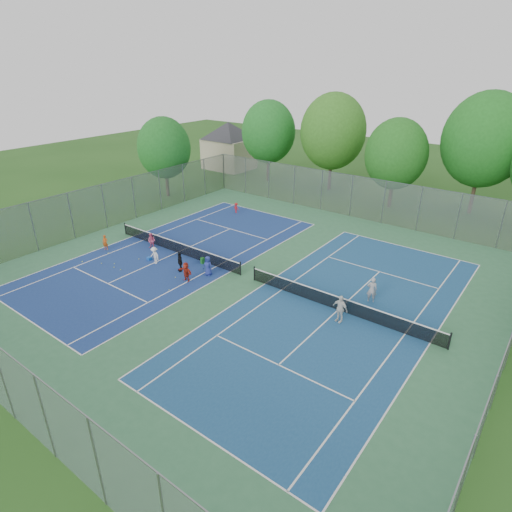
{
  "coord_description": "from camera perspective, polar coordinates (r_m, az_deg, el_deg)",
  "views": [
    {
      "loc": [
        16.35,
        -20.65,
        13.92
      ],
      "look_at": [
        0.0,
        1.0,
        1.3
      ],
      "focal_mm": 30.0,
      "sensor_mm": 36.0,
      "label": 1
    }
  ],
  "objects": [
    {
      "name": "tennis_ball_2",
      "position": [
        30.25,
        -10.69,
        -2.85
      ],
      "size": [
        0.07,
        0.07,
        0.07
      ],
      "primitive_type": "sphere",
      "color": "yellow",
      "rests_on": "ground"
    },
    {
      "name": "tennis_ball_8",
      "position": [
        33.74,
        -19.9,
        -0.95
      ],
      "size": [
        0.07,
        0.07,
        0.07
      ],
      "primitive_type": "sphere",
      "color": "gold",
      "rests_on": "ground"
    },
    {
      "name": "tennis_ball_5",
      "position": [
        28.75,
        -11.52,
        -4.49
      ],
      "size": [
        0.07,
        0.07,
        0.07
      ],
      "primitive_type": "sphere",
      "color": "gold",
      "rests_on": "ground"
    },
    {
      "name": "tree_nl",
      "position": [
        49.59,
        10.24,
        16.02
      ],
      "size": [
        7.2,
        7.2,
        10.69
      ],
      "color": "#443326",
      "rests_on": "ground"
    },
    {
      "name": "court_pad",
      "position": [
        29.79,
        -1.16,
        -2.91
      ],
      "size": [
        32.0,
        32.0,
        0.01
      ],
      "primitive_type": "cube",
      "color": "#316843",
      "rests_on": "ground"
    },
    {
      "name": "tree_nc",
      "position": [
        44.87,
        18.18,
        12.79
      ],
      "size": [
        6.0,
        6.0,
        8.85
      ],
      "color": "#443326",
      "rests_on": "ground"
    },
    {
      "name": "tennis_ball_1",
      "position": [
        34.54,
        -22.16,
        -0.73
      ],
      "size": [
        0.07,
        0.07,
        0.07
      ],
      "primitive_type": "sphere",
      "color": "#C9F338",
      "rests_on": "ground"
    },
    {
      "name": "tennis_ball_4",
      "position": [
        33.38,
        -18.36,
        -1.0
      ],
      "size": [
        0.07,
        0.07,
        0.07
      ],
      "primitive_type": "sphere",
      "color": "#BEE435",
      "rests_on": "ground"
    },
    {
      "name": "student_b",
      "position": [
        35.11,
        -13.74,
        1.98
      ],
      "size": [
        0.75,
        0.67,
        1.28
      ],
      "primitive_type": "imported",
      "rotation": [
        0.0,
        0.0,
        0.34
      ],
      "color": "#DF567E",
      "rests_on": "ground"
    },
    {
      "name": "tree_nr",
      "position": [
        45.77,
        28.22,
        13.47
      ],
      "size": [
        7.6,
        7.6,
        11.42
      ],
      "color": "#443326",
      "rests_on": "ground"
    },
    {
      "name": "court_left",
      "position": [
        34.13,
        -10.45,
        0.47
      ],
      "size": [
        10.97,
        23.77,
        0.01
      ],
      "primitive_type": "cube",
      "color": "navy",
      "rests_on": "court_pad"
    },
    {
      "name": "teen_court_b",
      "position": [
        25.13,
        11.13,
        -6.9
      ],
      "size": [
        1.06,
        0.58,
        1.71
      ],
      "primitive_type": "imported",
      "rotation": [
        0.0,
        0.0,
        -0.17
      ],
      "color": "silver",
      "rests_on": "ground"
    },
    {
      "name": "house",
      "position": [
        59.65,
        -3.68,
        15.53
      ],
      "size": [
        11.03,
        11.03,
        7.3
      ],
      "color": "#B7A88C",
      "rests_on": "ground"
    },
    {
      "name": "student_c",
      "position": [
        32.4,
        -13.38,
        0.07
      ],
      "size": [
        0.88,
        0.54,
        1.32
      ],
      "primitive_type": "imported",
      "rotation": [
        0.0,
        0.0,
        -0.06
      ],
      "color": "white",
      "rests_on": "ground"
    },
    {
      "name": "fence_west",
      "position": [
        40.19,
        -19.55,
        6.24
      ],
      "size": [
        0.1,
        32.0,
        4.0
      ],
      "primitive_type": "cube",
      "rotation": [
        0.0,
        0.0,
        1.57
      ],
      "color": "gray",
      "rests_on": "ground"
    },
    {
      "name": "fence_north",
      "position": [
        41.86,
        12.59,
        7.8
      ],
      "size": [
        32.0,
        0.1,
        4.0
      ],
      "primitive_type": "cube",
      "color": "gray",
      "rests_on": "ground"
    },
    {
      "name": "tree_side_w",
      "position": [
        47.59,
        -12.17,
        13.9
      ],
      "size": [
        5.6,
        5.6,
        8.47
      ],
      "color": "#443326",
      "rests_on": "ground"
    },
    {
      "name": "student_d",
      "position": [
        30.85,
        -10.11,
        -0.79
      ],
      "size": [
        0.92,
        0.71,
        1.45
      ],
      "primitive_type": "imported",
      "rotation": [
        0.0,
        0.0,
        -0.48
      ],
      "color": "black",
      "rests_on": "ground"
    },
    {
      "name": "net_right",
      "position": [
        26.36,
        10.96,
        -6.28
      ],
      "size": [
        12.87,
        0.1,
        0.91
      ],
      "primitive_type": "cube",
      "color": "black",
      "rests_on": "ground"
    },
    {
      "name": "student_a",
      "position": [
        35.89,
        -19.46,
        1.7
      ],
      "size": [
        0.54,
        0.47,
        1.24
      ],
      "primitive_type": "imported",
      "rotation": [
        0.0,
        0.0,
        0.47
      ],
      "color": "#C74C12",
      "rests_on": "ground"
    },
    {
      "name": "student_f",
      "position": [
        29.44,
        -9.31,
        -2.1
      ],
      "size": [
        1.31,
        0.48,
        1.39
      ],
      "primitive_type": "imported",
      "rotation": [
        0.0,
        0.0,
        -0.06
      ],
      "color": "#A22617",
      "rests_on": "ground"
    },
    {
      "name": "child_far_baseline",
      "position": [
        42.27,
        -2.65,
        6.43
      ],
      "size": [
        0.71,
        0.47,
        1.03
      ],
      "primitive_type": "imported",
      "rotation": [
        0.0,
        0.0,
        3.01
      ],
      "color": "#B1191D",
      "rests_on": "ground"
    },
    {
      "name": "student_e",
      "position": [
        30.02,
        -6.43,
        -1.31
      ],
      "size": [
        0.76,
        0.55,
        1.43
      ],
      "primitive_type": "imported",
      "rotation": [
        0.0,
        0.0,
        0.15
      ],
      "color": "navy",
      "rests_on": "ground"
    },
    {
      "name": "court_right",
      "position": [
        26.59,
        10.88,
        -7.09
      ],
      "size": [
        10.97,
        23.77,
        0.01
      ],
      "primitive_type": "cube",
      "color": "navy",
      "rests_on": "court_pad"
    },
    {
      "name": "tennis_ball_9",
      "position": [
        35.31,
        -19.09,
        0.34
      ],
      "size": [
        0.07,
        0.07,
        0.07
      ],
      "primitive_type": "sphere",
      "color": "#BBE034",
      "rests_on": "ground"
    },
    {
      "name": "instructor",
      "position": [
        27.52,
        15.2,
        -4.37
      ],
      "size": [
        0.73,
        0.61,
        1.7
      ],
      "primitive_type": "imported",
      "rotation": [
        0.0,
        0.0,
        3.54
      ],
      "color": "#97989A",
      "rests_on": "ground"
    },
    {
      "name": "fence_south",
      "position": [
        20.76,
        -30.6,
        -14.18
      ],
      "size": [
        32.0,
        0.1,
        4.0
      ],
      "primitive_type": "cube",
      "color": "gray",
      "rests_on": "ground"
    },
    {
      "name": "tennis_ball_3",
      "position": [
        33.49,
        -13.69,
        -0.31
      ],
      "size": [
        0.07,
        0.07,
        0.07
      ],
      "primitive_type": "sphere",
      "color": "#CDDF33",
      "rests_on": "ground"
    },
    {
      "name": "ground",
      "position": [
        29.79,
        -1.16,
        -2.92
      ],
      "size": [
        120.0,
        120.0,
        0.0
      ],
      "primitive_type": "plane",
      "color": "#224E18",
      "rests_on": "ground"
    },
    {
      "name": "ball_crate",
      "position": [
        33.27,
        -14.03,
        -0.34
      ],
      "size": [
        0.31,
        0.31,
        0.26
      ],
      "primitive_type": "cube",
      "rotation": [
        0.0,
        0.0,
        -0.04
      ],
      "color": "#1750AC",
      "rests_on": "ground"
    },
    {
      "name": "tree_nw",
      "position": [
        52.96,
        1.68,
        16.22
      ],
      "size": [
        6.4,
        6.4,
        9.58
      ],
      "color": "#443326",
      "rests_on": "ground"
    },
    {
      "name": "ball_hopper",
      "position": [
        31.94,
        -7.14,
        -0.63
      ],
      "size": [
        0.27,
        0.27,
        0.47
      ],
      "primitive_type": "cube",
      "rotation": [
        0.0,
        0.0,
        -0.12
      ],
      "color": "#227C27",
      "rests_on": "ground"
    },
    {
      "name": "net_left",
      "position": [
        33.95,
        -10.5,
        1.14
      ],
      "size": [
        12.87,
        0.1,
        0.91
      ],
      "primitive_type": "cube",
      "color": "black",
      "rests_on": "ground"
    },
    {
      "name": "tennis_ball_7",
      "position": [
        32.31,
        -17.58,
        -1.76
      ],
      "size": [
        0.07,
        0.07,
        0.07
      ],
      "primitive_type": "sphere",
      "color": "#B1CD2F",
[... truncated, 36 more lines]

